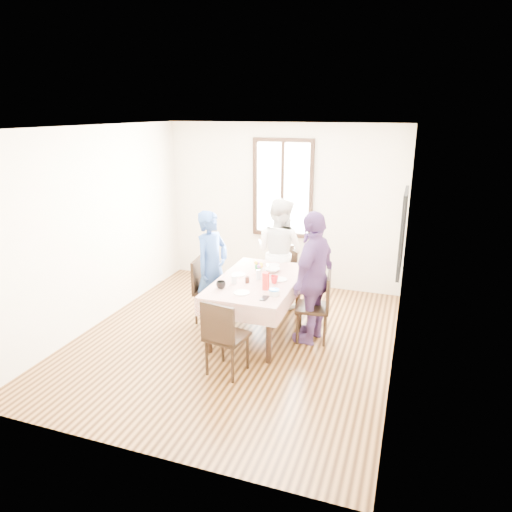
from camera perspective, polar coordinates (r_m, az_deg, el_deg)
name	(u,v)px	position (r m, az deg, el deg)	size (l,w,h in m)	color
ground	(234,339)	(6.22, -2.67, -10.15)	(4.50, 4.50, 0.00)	black
back_wall	(283,206)	(7.79, 3.31, 6.15)	(4.00, 4.00, 0.00)	beige
right_wall	(402,256)	(5.33, 17.53, -0.06)	(4.50, 4.50, 0.00)	beige
window_frame	(283,188)	(7.72, 3.31, 8.30)	(1.02, 0.06, 1.62)	black
window_pane	(283,188)	(7.73, 3.33, 8.31)	(0.90, 0.02, 1.50)	white
art_poster	(403,232)	(5.57, 17.63, 2.81)	(0.04, 0.76, 0.96)	red
dining_table	(257,307)	(6.23, 0.15, -6.24)	(0.89, 1.53, 0.75)	black
tablecloth	(257,280)	(6.08, 0.15, -2.95)	(1.01, 1.65, 0.01)	#5C0D00
chair_left	(211,290)	(6.58, -5.59, -4.24)	(0.42, 0.42, 0.91)	black
chair_right	(313,307)	(6.06, 7.00, -6.25)	(0.42, 0.42, 0.91)	black
chair_far	(279,275)	(7.13, 2.89, -2.41)	(0.42, 0.42, 0.91)	black
chair_near	(227,336)	(5.30, -3.59, -9.79)	(0.42, 0.42, 0.91)	black
person_left	(211,268)	(6.45, -5.52, -1.43)	(0.58, 0.38, 1.60)	navy
person_far	(279,252)	(7.00, 2.90, 0.43)	(0.81, 0.63, 1.66)	silver
person_right	(312,277)	(5.91, 6.95, -2.63)	(1.01, 0.42, 1.72)	#55356B
mug_black	(221,285)	(5.78, -4.35, -3.56)	(0.12, 0.12, 0.09)	black
mug_flag	(274,280)	(5.94, 2.26, -2.91)	(0.11, 0.11, 0.10)	red
mug_green	(258,267)	(6.42, 0.27, -1.41)	(0.10, 0.10, 0.08)	#0C7226
serving_bowl	(272,270)	(6.37, 2.03, -1.72)	(0.21, 0.21, 0.05)	white
juice_carton	(266,281)	(5.72, 1.22, -3.10)	(0.07, 0.07, 0.22)	red
butter_tub	(274,293)	(5.57, 2.25, -4.53)	(0.13, 0.13, 0.06)	white
jam_jar	(247,280)	(5.95, -1.08, -2.96)	(0.06, 0.06, 0.08)	black
drinking_glass	(234,280)	(5.94, -2.72, -2.93)	(0.07, 0.07, 0.10)	silver
smartphone	(264,298)	(5.48, 1.04, -5.21)	(0.08, 0.16, 0.01)	black
flower_vase	(259,275)	(6.07, 0.31, -2.30)	(0.06, 0.06, 0.13)	silver
plate_left	(238,275)	(6.25, -2.19, -2.29)	(0.20, 0.20, 0.01)	white
plate_right	(280,279)	(6.08, 2.94, -2.89)	(0.20, 0.20, 0.01)	white
plate_far	(273,265)	(6.62, 2.07, -1.13)	(0.20, 0.20, 0.01)	white
plate_near	(242,293)	(5.64, -1.78, -4.53)	(0.20, 0.20, 0.01)	white
butter_lid	(274,290)	(5.56, 2.26, -4.17)	(0.12, 0.12, 0.01)	blue
flower_bunch	(259,266)	(6.04, 0.32, -1.29)	(0.09, 0.09, 0.10)	yellow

